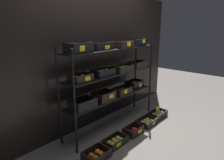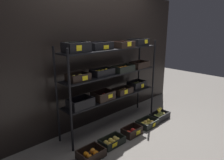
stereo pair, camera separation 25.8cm
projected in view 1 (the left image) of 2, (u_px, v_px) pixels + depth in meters
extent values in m
plane|color=#605B56|center=(112.00, 125.00, 3.61)|extent=(10.00, 10.00, 0.00)
cube|color=black|center=(96.00, 60.00, 3.56)|extent=(4.26, 0.12, 2.23)
cylinder|color=black|center=(75.00, 104.00, 2.64)|extent=(0.03, 0.03, 1.43)
cylinder|color=black|center=(150.00, 77.00, 3.99)|extent=(0.03, 0.03, 1.43)
cylinder|color=black|center=(59.00, 98.00, 2.87)|extent=(0.03, 0.03, 1.43)
cylinder|color=black|center=(135.00, 74.00, 4.21)|extent=(0.03, 0.03, 1.43)
cube|color=black|center=(112.00, 97.00, 3.48)|extent=(1.83, 0.32, 0.02)
cube|color=black|center=(112.00, 74.00, 3.37)|extent=(1.83, 0.32, 0.02)
cube|color=black|center=(112.00, 49.00, 3.27)|extent=(1.83, 0.32, 0.02)
cube|color=black|center=(83.00, 108.00, 2.97)|extent=(0.36, 0.24, 0.01)
cube|color=black|center=(88.00, 105.00, 2.88)|extent=(0.36, 0.02, 0.13)
cube|color=black|center=(78.00, 101.00, 3.02)|extent=(0.36, 0.02, 0.13)
cube|color=black|center=(73.00, 107.00, 2.83)|extent=(0.02, 0.21, 0.13)
cube|color=black|center=(92.00, 100.00, 3.08)|extent=(0.02, 0.21, 0.13)
sphere|color=#63215D|center=(79.00, 109.00, 2.85)|extent=(0.05, 0.05, 0.05)
sphere|color=#561C51|center=(82.00, 108.00, 2.89)|extent=(0.05, 0.05, 0.05)
sphere|color=#58184C|center=(85.00, 107.00, 2.93)|extent=(0.05, 0.05, 0.05)
sphere|color=#5F235D|center=(88.00, 105.00, 2.97)|extent=(0.05, 0.05, 0.05)
sphere|color=#5A2B53|center=(91.00, 104.00, 3.01)|extent=(0.05, 0.05, 0.05)
sphere|color=#591856|center=(77.00, 108.00, 2.88)|extent=(0.05, 0.05, 0.05)
sphere|color=#6A1A5C|center=(80.00, 107.00, 2.92)|extent=(0.05, 0.05, 0.05)
sphere|color=#58234B|center=(83.00, 106.00, 2.96)|extent=(0.05, 0.05, 0.05)
sphere|color=#69205C|center=(86.00, 105.00, 3.00)|extent=(0.05, 0.05, 0.05)
sphere|color=#5E235D|center=(89.00, 103.00, 3.05)|extent=(0.05, 0.05, 0.05)
sphere|color=#5E184A|center=(74.00, 107.00, 2.92)|extent=(0.05, 0.05, 0.05)
sphere|color=#6A2D4F|center=(78.00, 106.00, 2.96)|extent=(0.05, 0.05, 0.05)
sphere|color=#68174E|center=(81.00, 105.00, 3.00)|extent=(0.05, 0.05, 0.05)
sphere|color=#5A234B|center=(83.00, 104.00, 3.04)|extent=(0.05, 0.05, 0.05)
sphere|color=#6D1D59|center=(86.00, 103.00, 3.08)|extent=(0.05, 0.05, 0.05)
cube|color=black|center=(104.00, 99.00, 3.30)|extent=(0.33, 0.25, 0.01)
cube|color=black|center=(109.00, 97.00, 3.21)|extent=(0.33, 0.02, 0.13)
cube|color=black|center=(99.00, 94.00, 3.36)|extent=(0.33, 0.02, 0.13)
cube|color=black|center=(97.00, 98.00, 3.17)|extent=(0.02, 0.22, 0.13)
cube|color=black|center=(110.00, 93.00, 3.40)|extent=(0.02, 0.22, 0.13)
sphere|color=red|center=(103.00, 98.00, 3.23)|extent=(0.07, 0.07, 0.07)
sphere|color=red|center=(108.00, 97.00, 3.31)|extent=(0.07, 0.07, 0.07)
sphere|color=red|center=(100.00, 97.00, 3.27)|extent=(0.07, 0.07, 0.07)
sphere|color=red|center=(104.00, 95.00, 3.36)|extent=(0.07, 0.07, 0.07)
cube|color=yellow|center=(112.00, 96.00, 3.24)|extent=(0.09, 0.01, 0.06)
cube|color=black|center=(122.00, 93.00, 3.62)|extent=(0.34, 0.22, 0.01)
cube|color=black|center=(126.00, 91.00, 3.54)|extent=(0.34, 0.02, 0.09)
cube|color=black|center=(117.00, 89.00, 3.67)|extent=(0.34, 0.02, 0.09)
cube|color=black|center=(116.00, 92.00, 3.49)|extent=(0.02, 0.19, 0.09)
cube|color=black|center=(127.00, 88.00, 3.72)|extent=(0.02, 0.19, 0.09)
ellipsoid|color=brown|center=(120.00, 92.00, 3.52)|extent=(0.05, 0.05, 0.07)
ellipsoid|color=brown|center=(122.00, 91.00, 3.57)|extent=(0.05, 0.05, 0.07)
ellipsoid|color=brown|center=(124.00, 91.00, 3.61)|extent=(0.05, 0.05, 0.07)
ellipsoid|color=brown|center=(127.00, 90.00, 3.66)|extent=(0.05, 0.05, 0.07)
ellipsoid|color=brown|center=(117.00, 92.00, 3.56)|extent=(0.05, 0.05, 0.07)
ellipsoid|color=brown|center=(119.00, 91.00, 3.61)|extent=(0.05, 0.05, 0.07)
ellipsoid|color=brown|center=(122.00, 90.00, 3.65)|extent=(0.05, 0.05, 0.07)
ellipsoid|color=brown|center=(124.00, 89.00, 3.70)|extent=(0.05, 0.05, 0.07)
cube|color=yellow|center=(126.00, 92.00, 3.51)|extent=(0.08, 0.00, 0.07)
cube|color=black|center=(134.00, 87.00, 3.97)|extent=(0.34, 0.23, 0.01)
cube|color=black|center=(139.00, 85.00, 3.89)|extent=(0.34, 0.02, 0.11)
cube|color=black|center=(130.00, 83.00, 4.03)|extent=(0.34, 0.02, 0.11)
cube|color=black|center=(129.00, 85.00, 3.84)|extent=(0.02, 0.20, 0.11)
cube|color=black|center=(139.00, 82.00, 4.07)|extent=(0.02, 0.20, 0.11)
ellipsoid|color=#A7C454|center=(134.00, 85.00, 3.88)|extent=(0.07, 0.07, 0.09)
ellipsoid|color=#A6BF57|center=(136.00, 84.00, 3.94)|extent=(0.07, 0.07, 0.09)
ellipsoid|color=#B6AD4A|center=(138.00, 84.00, 4.00)|extent=(0.07, 0.07, 0.09)
ellipsoid|color=tan|center=(131.00, 85.00, 3.92)|extent=(0.07, 0.07, 0.09)
ellipsoid|color=#AEBA4C|center=(133.00, 84.00, 3.98)|extent=(0.07, 0.07, 0.09)
ellipsoid|color=tan|center=(135.00, 83.00, 4.04)|extent=(0.07, 0.07, 0.09)
cube|color=yellow|center=(140.00, 85.00, 3.92)|extent=(0.08, 0.01, 0.07)
cube|color=black|center=(80.00, 81.00, 2.88)|extent=(0.31, 0.23, 0.01)
cube|color=black|center=(85.00, 78.00, 2.80)|extent=(0.31, 0.02, 0.09)
cube|color=black|center=(76.00, 76.00, 2.93)|extent=(0.31, 0.02, 0.09)
cube|color=black|center=(72.00, 79.00, 2.76)|extent=(0.02, 0.19, 0.09)
cube|color=black|center=(88.00, 75.00, 2.97)|extent=(0.02, 0.19, 0.09)
sphere|color=#CEC64B|center=(79.00, 79.00, 2.81)|extent=(0.07, 0.07, 0.07)
sphere|color=gold|center=(85.00, 78.00, 2.89)|extent=(0.07, 0.07, 0.07)
sphere|color=gold|center=(76.00, 78.00, 2.85)|extent=(0.07, 0.07, 0.07)
sphere|color=#DFC853|center=(82.00, 77.00, 2.93)|extent=(0.07, 0.07, 0.07)
cube|color=yellow|center=(88.00, 79.00, 2.82)|extent=(0.09, 0.01, 0.06)
cube|color=black|center=(103.00, 75.00, 3.20)|extent=(0.36, 0.21, 0.01)
cube|color=black|center=(108.00, 73.00, 3.12)|extent=(0.36, 0.02, 0.09)
cube|color=black|center=(99.00, 71.00, 3.25)|extent=(0.36, 0.02, 0.09)
cube|color=black|center=(95.00, 74.00, 3.06)|extent=(0.02, 0.18, 0.09)
cube|color=black|center=(111.00, 70.00, 3.31)|extent=(0.02, 0.18, 0.09)
ellipsoid|color=yellow|center=(100.00, 74.00, 3.09)|extent=(0.06, 0.06, 0.08)
ellipsoid|color=yellow|center=(103.00, 73.00, 3.14)|extent=(0.06, 0.06, 0.08)
ellipsoid|color=yellow|center=(106.00, 72.00, 3.19)|extent=(0.06, 0.06, 0.08)
ellipsoid|color=yellow|center=(109.00, 72.00, 3.24)|extent=(0.06, 0.06, 0.08)
ellipsoid|color=yellow|center=(97.00, 73.00, 3.13)|extent=(0.06, 0.06, 0.08)
ellipsoid|color=yellow|center=(100.00, 72.00, 3.18)|extent=(0.06, 0.06, 0.08)
ellipsoid|color=yellow|center=(103.00, 72.00, 3.23)|extent=(0.06, 0.06, 0.08)
ellipsoid|color=yellow|center=(106.00, 71.00, 3.28)|extent=(0.06, 0.06, 0.08)
cube|color=black|center=(122.00, 71.00, 3.50)|extent=(0.38, 0.23, 0.01)
cube|color=black|center=(127.00, 69.00, 3.42)|extent=(0.38, 0.02, 0.09)
cube|color=black|center=(118.00, 67.00, 3.55)|extent=(0.38, 0.02, 0.09)
cube|color=black|center=(116.00, 70.00, 3.36)|extent=(0.02, 0.19, 0.09)
cube|color=black|center=(129.00, 66.00, 3.62)|extent=(0.02, 0.19, 0.09)
sphere|color=orange|center=(121.00, 69.00, 3.41)|extent=(0.07, 0.07, 0.07)
sphere|color=orange|center=(124.00, 69.00, 3.47)|extent=(0.07, 0.07, 0.07)
sphere|color=orange|center=(127.00, 68.00, 3.54)|extent=(0.07, 0.07, 0.07)
sphere|color=orange|center=(118.00, 69.00, 3.44)|extent=(0.07, 0.07, 0.07)
sphere|color=orange|center=(121.00, 68.00, 3.51)|extent=(0.07, 0.07, 0.07)
sphere|color=orange|center=(124.00, 67.00, 3.58)|extent=(0.07, 0.07, 0.07)
cube|color=black|center=(137.00, 67.00, 3.82)|extent=(0.34, 0.23, 0.01)
cube|color=black|center=(142.00, 65.00, 3.74)|extent=(0.34, 0.02, 0.10)
cube|color=black|center=(133.00, 63.00, 3.88)|extent=(0.34, 0.02, 0.10)
cube|color=black|center=(132.00, 65.00, 3.69)|extent=(0.02, 0.19, 0.10)
cube|color=black|center=(142.00, 63.00, 3.93)|extent=(0.02, 0.19, 0.10)
sphere|color=orange|center=(136.00, 66.00, 3.73)|extent=(0.06, 0.06, 0.06)
sphere|color=orange|center=(139.00, 65.00, 3.79)|extent=(0.06, 0.06, 0.06)
sphere|color=orange|center=(141.00, 64.00, 3.86)|extent=(0.06, 0.06, 0.06)
sphere|color=orange|center=(133.00, 65.00, 3.77)|extent=(0.06, 0.06, 0.06)
sphere|color=orange|center=(136.00, 65.00, 3.84)|extent=(0.06, 0.06, 0.06)
sphere|color=orange|center=(138.00, 64.00, 3.90)|extent=(0.06, 0.06, 0.06)
cube|color=black|center=(79.00, 52.00, 2.78)|extent=(0.35, 0.24, 0.01)
cube|color=black|center=(84.00, 48.00, 2.69)|extent=(0.35, 0.02, 0.13)
cube|color=black|center=(73.00, 47.00, 2.83)|extent=(0.35, 0.02, 0.13)
cube|color=black|center=(68.00, 48.00, 2.64)|extent=(0.02, 0.20, 0.13)
cube|color=black|center=(88.00, 46.00, 2.88)|extent=(0.02, 0.20, 0.13)
sphere|color=#92B042|center=(75.00, 50.00, 2.68)|extent=(0.07, 0.07, 0.07)
sphere|color=#7FC140|center=(80.00, 49.00, 2.74)|extent=(0.07, 0.07, 0.07)
sphere|color=#90C335|center=(85.00, 49.00, 2.80)|extent=(0.07, 0.07, 0.07)
sphere|color=#90B043|center=(72.00, 49.00, 2.73)|extent=(0.07, 0.07, 0.07)
sphere|color=#96C741|center=(77.00, 49.00, 2.78)|extent=(0.07, 0.07, 0.07)
sphere|color=#83B734|center=(82.00, 48.00, 2.84)|extent=(0.07, 0.07, 0.07)
cube|color=yellow|center=(82.00, 48.00, 2.65)|extent=(0.08, 0.01, 0.07)
cube|color=black|center=(100.00, 49.00, 3.12)|extent=(0.38, 0.24, 0.01)
cube|color=black|center=(106.00, 46.00, 3.04)|extent=(0.38, 0.02, 0.10)
cube|color=black|center=(95.00, 45.00, 3.18)|extent=(0.38, 0.02, 0.10)
cube|color=black|center=(92.00, 46.00, 2.98)|extent=(0.02, 0.21, 0.10)
cube|color=black|center=(108.00, 45.00, 3.24)|extent=(0.02, 0.21, 0.10)
sphere|color=#6A2649|center=(97.00, 48.00, 3.00)|extent=(0.05, 0.05, 0.05)
sphere|color=#5B204A|center=(100.00, 48.00, 3.04)|extent=(0.05, 0.05, 0.05)
sphere|color=#6A2745|center=(103.00, 47.00, 3.08)|extent=(0.05, 0.05, 0.05)
sphere|color=#6B2051|center=(105.00, 47.00, 3.12)|extent=(0.05, 0.05, 0.05)
sphere|color=#5B2849|center=(108.00, 47.00, 3.17)|extent=(0.05, 0.05, 0.05)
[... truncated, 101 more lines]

